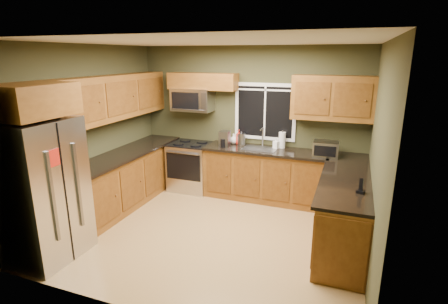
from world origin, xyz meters
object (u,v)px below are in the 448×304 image
Objects in this scene: refrigerator at (43,191)px; coffee_maker at (225,139)px; soap_bottle_a at (239,137)px; cordless_phone at (361,189)px; soap_bottle_c at (234,139)px; range at (191,166)px; toaster_oven at (326,149)px; soap_bottle_b at (276,143)px; kettle at (242,138)px; paper_towel_roll at (282,140)px; microwave at (192,100)px.

coffee_maker is (1.40, 2.72, 0.17)m from refrigerator.
soap_bottle_a is 2.73m from cordless_phone.
soap_bottle_c is (1.49, 2.97, 0.13)m from refrigerator.
range is 3.43× the size of soap_bottle_a.
soap_bottle_a reaches higher than toaster_oven.
soap_bottle_b is (0.71, -0.05, -0.04)m from soap_bottle_a.
toaster_oven is 1.53m from kettle.
soap_bottle_a reaches higher than soap_bottle_b.
cordless_phone is at bearing 18.18° from refrigerator.
refrigerator is at bearing -139.62° from toaster_oven.
kettle is (1.65, 2.93, 0.16)m from refrigerator.
kettle reaches higher than toaster_oven.
paper_towel_roll is 0.12m from soap_bottle_b.
kettle is at bearing 39.72° from coffee_maker.
coffee_maker is 0.92m from soap_bottle_b.
toaster_oven is 2.14× the size of cordless_phone.
coffee_maker is (-1.76, 0.03, 0.01)m from toaster_oven.
range is 2.30× the size of toaster_oven.
microwave is 1.87× the size of toaster_oven.
microwave reaches higher than range.
microwave is 2.57m from toaster_oven.
refrigerator is 4.15m from toaster_oven.
coffee_maker is 1.45× the size of soap_bottle_b.
range is 1.27m from microwave.
coffee_maker is at bearing -140.28° from kettle.
coffee_maker reaches higher than toaster_oven.
coffee_maker is at bearing -165.37° from paper_towel_roll.
soap_bottle_a reaches higher than range.
cordless_phone reaches higher than range.
range is at bearing -175.17° from soap_bottle_b.
cordless_phone is at bearing -39.49° from soap_bottle_a.
kettle is 0.17m from soap_bottle_c.
coffee_maker reaches higher than soap_bottle_b.
coffee_maker is at bearing -168.47° from soap_bottle_b.
kettle is 2.67m from cordless_phone.
kettle is 0.74m from paper_towel_roll.
soap_bottle_b is at bearing -4.55° from soap_bottle_c.
kettle is (-1.51, 0.24, -0.00)m from toaster_oven.
soap_bottle_b is (-0.86, 0.22, -0.03)m from toaster_oven.
refrigerator is at bearing -161.82° from cordless_phone.
refrigerator reaches higher than kettle.
microwave is at bearing 76.66° from refrigerator.
cordless_phone reaches higher than soap_bottle_c.
toaster_oven is at bearing -14.11° from soap_bottle_b.
cordless_phone is at bearing -33.24° from coffee_maker.
soap_bottle_c is at bearing 166.70° from kettle.
toaster_oven is 1.56× the size of kettle.
refrigerator is at bearing -117.20° from coffee_maker.
kettle is 0.07m from soap_bottle_a.
soap_bottle_a is 1.43× the size of cordless_phone.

